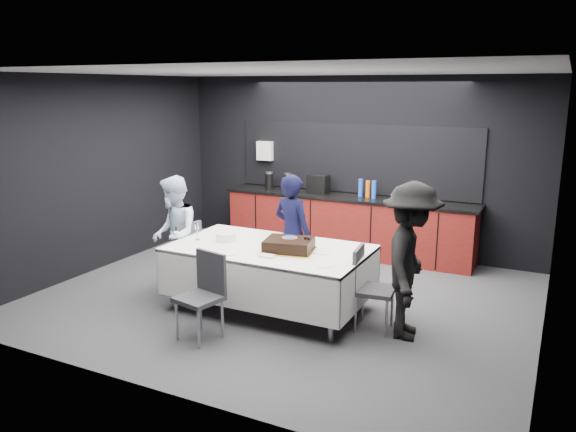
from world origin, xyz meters
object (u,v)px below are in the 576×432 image
(party_table, at_px, (269,258))
(chair_left, at_px, (184,251))
(person_center, at_px, (292,234))
(person_left, at_px, (174,235))
(person_right, at_px, (411,261))
(champagne_flute, at_px, (197,227))
(chair_near, at_px, (204,289))
(cake_assembly, at_px, (289,245))
(plate_stack, at_px, (226,237))
(chair_right, at_px, (368,282))

(party_table, xyz_separation_m, chair_left, (-1.31, 0.07, -0.11))
(person_center, bearing_deg, party_table, 106.93)
(person_left, bearing_deg, party_table, 53.97)
(person_right, bearing_deg, champagne_flute, 84.11)
(party_table, bearing_deg, person_left, 179.81)
(person_left, bearing_deg, chair_near, 13.32)
(person_center, relative_size, person_left, 1.02)
(champagne_flute, bearing_deg, person_center, 41.67)
(cake_assembly, xyz_separation_m, chair_left, (-1.59, 0.12, -0.32))
(plate_stack, height_order, person_center, person_center)
(cake_assembly, bearing_deg, champagne_flute, -176.42)
(person_left, xyz_separation_m, person_right, (3.08, -0.00, 0.08))
(party_table, xyz_separation_m, cake_assembly, (0.29, -0.05, 0.21))
(chair_near, height_order, person_right, person_right)
(plate_stack, bearing_deg, chair_left, 174.38)
(person_center, bearing_deg, chair_right, 166.03)
(chair_right, relative_size, person_left, 0.61)
(chair_left, xyz_separation_m, person_right, (2.99, -0.07, 0.31))
(party_table, distance_m, chair_left, 1.31)
(plate_stack, relative_size, person_right, 0.15)
(cake_assembly, distance_m, plate_stack, 0.89)
(champagne_flute, bearing_deg, party_table, 7.74)
(person_right, bearing_deg, person_center, 59.59)
(cake_assembly, height_order, champagne_flute, champagne_flute)
(party_table, height_order, person_right, person_right)
(plate_stack, height_order, champagne_flute, champagne_flute)
(chair_right, distance_m, person_center, 1.45)
(chair_right, xyz_separation_m, chair_near, (-1.49, -0.98, 0.00))
(chair_near, bearing_deg, chair_right, 33.39)
(person_right, bearing_deg, chair_near, 108.08)
(person_left, bearing_deg, person_center, 80.58)
(party_table, bearing_deg, person_center, 92.30)
(champagne_flute, height_order, person_center, person_center)
(cake_assembly, xyz_separation_m, person_left, (-1.68, 0.06, -0.09))
(champagne_flute, xyz_separation_m, person_left, (-0.46, 0.13, -0.18))
(champagne_flute, bearing_deg, person_left, 163.79)
(cake_assembly, relative_size, chair_near, 0.71)
(cake_assembly, distance_m, person_right, 1.40)
(champagne_flute, distance_m, chair_right, 2.21)
(chair_right, relative_size, chair_near, 1.00)
(person_center, xyz_separation_m, person_left, (-1.37, -0.68, -0.02))
(party_table, xyz_separation_m, chair_near, (-0.26, -0.98, -0.11))
(cake_assembly, xyz_separation_m, person_right, (1.40, 0.05, -0.01))
(person_right, bearing_deg, cake_assembly, 83.41)
(chair_right, bearing_deg, chair_near, -146.61)
(cake_assembly, xyz_separation_m, plate_stack, (-0.89, 0.05, -0.02))
(plate_stack, bearing_deg, person_center, 50.02)
(chair_near, bearing_deg, person_right, 26.76)
(champagne_flute, distance_m, chair_left, 0.58)
(person_left, bearing_deg, chair_right, 54.04)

